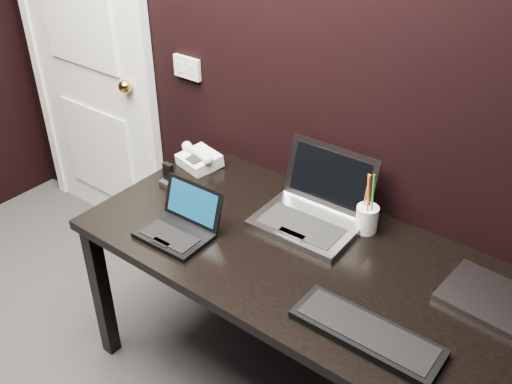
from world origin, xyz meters
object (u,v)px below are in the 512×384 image
Objects in this scene: silver_laptop at (312,211)px; netbook at (179,226)px; pen_cup at (367,218)px; desk at (304,269)px; desk_phone at (199,159)px; door at (86,52)px; ext_keyboard at (367,333)px; closed_laptop at (497,302)px; mobile_phone at (168,177)px.

netbook is at bearing -133.89° from silver_laptop.
netbook is at bearing -140.84° from pen_cup.
desk is 6.81× the size of pen_cup.
desk_phone is at bearing -178.09° from pen_cup.
door is at bearing 167.18° from desk.
silver_laptop is (1.56, -0.19, -0.25)m from door.
netbook reaches higher than ext_keyboard.
closed_laptop is at bearing -3.01° from desk_phone.
ext_keyboard is 0.55m from pen_cup.
closed_laptop is at bearing 5.22° from mobile_phone.
mobile_phone is at bearing 177.28° from desk.
silver_laptop is (-0.09, 0.18, 0.13)m from desk.
desk_phone reaches higher than closed_laptop.
ext_keyboard is (2.02, -0.60, -0.29)m from door.
ext_keyboard is at bearing -125.37° from closed_laptop.
netbook is 0.59× the size of ext_keyboard.
closed_laptop is 1.38m from mobile_phone.
netbook is 0.71m from pen_cup.
pen_cup is (-0.53, 0.10, 0.05)m from closed_laptop.
door is 4.57× the size of ext_keyboard.
netbook is at bearing -156.88° from desk.
closed_laptop is at bearing 54.63° from ext_keyboard.
desk is 0.67m from closed_laptop.
silver_laptop is 0.64m from desk_phone.
netbook is 1.14m from closed_laptop.
mobile_phone reaches higher than ext_keyboard.
mobile_phone reaches higher than closed_laptop.
desk_phone is at bearing 176.99° from closed_laptop.
mobile_phone is at bearing -90.01° from desk_phone.
closed_laptop is at bearing -1.71° from silver_laptop.
mobile_phone is (-0.73, 0.03, 0.12)m from desk.
mobile_phone reaches higher than desk_phone.
mobile_phone is at bearing -20.34° from door.
netbook is 0.36m from mobile_phone.
pen_cup is (0.19, 0.08, 0.01)m from silver_laptop.
netbook is 1.10× the size of pen_cup.
mobile_phone is (-0.64, -0.15, -0.01)m from silver_laptop.
ext_keyboard is at bearing -41.30° from silver_laptop.
door is 1.59m from silver_laptop.
closed_laptop is (0.64, 0.16, 0.09)m from desk.
desk is at bearing -2.72° from mobile_phone.
closed_laptop reaches higher than desk.
ext_keyboard is 1.19m from desk_phone.
door reaches higher than mobile_phone.
desk_phone is (0.92, -0.14, -0.27)m from door.
pen_cup is at bearing 15.05° from mobile_phone.
netbook reaches higher than desk.
door reaches higher than pen_cup.
pen_cup reaches higher than desk_phone.
netbook is 2.75× the size of mobile_phone.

